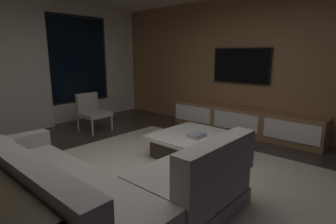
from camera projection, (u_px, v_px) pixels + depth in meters
name	position (u px, v px, depth m)	size (l,w,h in m)	color
floor	(144.00, 182.00, 3.38)	(9.20, 9.20, 0.00)	#332B26
back_wall_with_window	(17.00, 66.00, 5.40)	(6.60, 0.30, 2.70)	beige
media_wall	(255.00, 66.00, 5.32)	(0.12, 7.80, 2.70)	#8E6642
area_rug	(168.00, 175.00, 3.57)	(3.20, 3.80, 0.01)	beige
sectional_couch	(93.00, 191.00, 2.57)	(1.98, 2.50, 0.82)	gray
coffee_table	(195.00, 145.00, 4.17)	(1.16, 1.16, 0.36)	#372E1E
book_stack_on_coffee_table	(197.00, 136.00, 4.01)	(0.28, 0.20, 0.05)	#CAAE8F
accent_chair_near_window	(92.00, 110.00, 5.58)	(0.56, 0.58, 0.78)	#B2ADA0
media_console	(243.00, 122.00, 5.38)	(0.46, 3.10, 0.52)	#8E6642
mounted_tv	(241.00, 66.00, 5.41)	(0.05, 1.22, 0.70)	black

